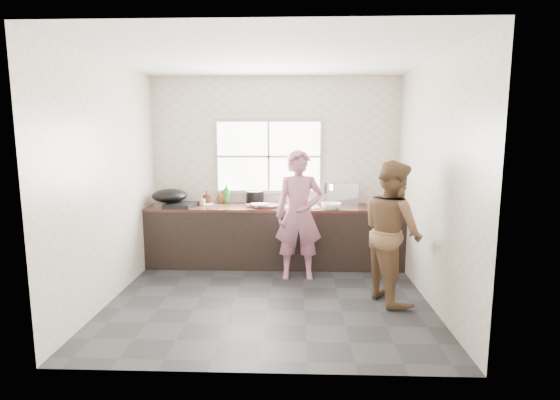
{
  "coord_description": "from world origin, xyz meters",
  "views": [
    {
      "loc": [
        0.3,
        -4.82,
        1.9
      ],
      "look_at": [
        0.1,
        0.65,
        1.05
      ],
      "focal_mm": 28.0,
      "sensor_mm": 36.0,
      "label": 1
    }
  ],
  "objects_px": {
    "bottle_green": "(227,193)",
    "dish_rack": "(341,194)",
    "black_pot": "(255,197)",
    "bottle_brown_short": "(222,197)",
    "pot_lid_right": "(216,203)",
    "person_side": "(392,231)",
    "bowl_crabs": "(331,207)",
    "woman": "(299,219)",
    "bowl_mince": "(260,206)",
    "bowl_held": "(305,205)",
    "glass_jar": "(203,202)",
    "wok": "(170,196)",
    "plate_food": "(207,204)",
    "cutting_board": "(266,206)",
    "pot_lid_left": "(193,204)",
    "burner": "(181,205)",
    "bottle_brown_tall": "(207,198)"
  },
  "relations": [
    {
      "from": "dish_rack",
      "to": "pot_lid_right",
      "type": "bearing_deg",
      "value": 161.86
    },
    {
      "from": "bottle_green",
      "to": "black_pot",
      "type": "bearing_deg",
      "value": 0.0
    },
    {
      "from": "bowl_crabs",
      "to": "bottle_brown_tall",
      "type": "height_order",
      "value": "bottle_brown_tall"
    },
    {
      "from": "wok",
      "to": "dish_rack",
      "type": "relative_size",
      "value": 1.2
    },
    {
      "from": "bowl_mince",
      "to": "bottle_brown_tall",
      "type": "xyz_separation_m",
      "value": [
        -0.8,
        0.3,
        0.06
      ]
    },
    {
      "from": "glass_jar",
      "to": "pot_lid_left",
      "type": "distance_m",
      "value": 0.2
    },
    {
      "from": "bowl_held",
      "to": "black_pot",
      "type": "height_order",
      "value": "black_pot"
    },
    {
      "from": "black_pot",
      "to": "bottle_green",
      "type": "bearing_deg",
      "value": 180.0
    },
    {
      "from": "person_side",
      "to": "wok",
      "type": "xyz_separation_m",
      "value": [
        -2.87,
        1.22,
        0.21
      ]
    },
    {
      "from": "bowl_held",
      "to": "black_pot",
      "type": "distance_m",
      "value": 0.81
    },
    {
      "from": "bottle_brown_short",
      "to": "bowl_held",
      "type": "bearing_deg",
      "value": -15.25
    },
    {
      "from": "bowl_held",
      "to": "black_pot",
      "type": "xyz_separation_m",
      "value": [
        -0.74,
        0.33,
        0.06
      ]
    },
    {
      "from": "glass_jar",
      "to": "burner",
      "type": "relative_size",
      "value": 0.24
    },
    {
      "from": "bottle_brown_tall",
      "to": "woman",
      "type": "bearing_deg",
      "value": -27.89
    },
    {
      "from": "bowl_mince",
      "to": "wok",
      "type": "bearing_deg",
      "value": 176.7
    },
    {
      "from": "plate_food",
      "to": "wok",
      "type": "xyz_separation_m",
      "value": [
        -0.49,
        -0.17,
        0.14
      ]
    },
    {
      "from": "bowl_mince",
      "to": "dish_rack",
      "type": "height_order",
      "value": "dish_rack"
    },
    {
      "from": "bowl_crabs",
      "to": "burner",
      "type": "distance_m",
      "value": 2.1
    },
    {
      "from": "bowl_held",
      "to": "burner",
      "type": "relative_size",
      "value": 0.51
    },
    {
      "from": "plate_food",
      "to": "burner",
      "type": "bearing_deg",
      "value": -145.81
    },
    {
      "from": "bottle_brown_tall",
      "to": "bottle_brown_short",
      "type": "bearing_deg",
      "value": 18.02
    },
    {
      "from": "woman",
      "to": "black_pot",
      "type": "relative_size",
      "value": 6.05
    },
    {
      "from": "plate_food",
      "to": "cutting_board",
      "type": "bearing_deg",
      "value": -11.98
    },
    {
      "from": "black_pot",
      "to": "bottle_brown_short",
      "type": "xyz_separation_m",
      "value": [
        -0.49,
        0.0,
        0.0
      ]
    },
    {
      "from": "bowl_mince",
      "to": "black_pot",
      "type": "xyz_separation_m",
      "value": [
        -0.1,
        0.37,
        0.06
      ]
    },
    {
      "from": "person_side",
      "to": "pot_lid_left",
      "type": "relative_size",
      "value": 6.45
    },
    {
      "from": "plate_food",
      "to": "bottle_green",
      "type": "xyz_separation_m",
      "value": [
        0.27,
        0.12,
        0.15
      ]
    },
    {
      "from": "black_pot",
      "to": "plate_food",
      "type": "height_order",
      "value": "black_pot"
    },
    {
      "from": "glass_jar",
      "to": "wok",
      "type": "height_order",
      "value": "wok"
    },
    {
      "from": "person_side",
      "to": "dish_rack",
      "type": "bearing_deg",
      "value": -3.59
    },
    {
      "from": "bowl_mince",
      "to": "pot_lid_left",
      "type": "bearing_deg",
      "value": 164.63
    },
    {
      "from": "glass_jar",
      "to": "person_side",
      "type": "bearing_deg",
      "value": -28.85
    },
    {
      "from": "bowl_held",
      "to": "dish_rack",
      "type": "bearing_deg",
      "value": 32.25
    },
    {
      "from": "cutting_board",
      "to": "bottle_brown_tall",
      "type": "bearing_deg",
      "value": 164.88
    },
    {
      "from": "bowl_crabs",
      "to": "pot_lid_right",
      "type": "height_order",
      "value": "bowl_crabs"
    },
    {
      "from": "bottle_green",
      "to": "dish_rack",
      "type": "relative_size",
      "value": 0.76
    },
    {
      "from": "plate_food",
      "to": "bottle_brown_tall",
      "type": "bearing_deg",
      "value": 99.73
    },
    {
      "from": "bowl_mince",
      "to": "pot_lid_right",
      "type": "xyz_separation_m",
      "value": [
        -0.67,
        0.33,
        -0.02
      ]
    },
    {
      "from": "wok",
      "to": "pot_lid_right",
      "type": "xyz_separation_m",
      "value": [
        0.61,
        0.25,
        -0.15
      ]
    },
    {
      "from": "cutting_board",
      "to": "burner",
      "type": "distance_m",
      "value": 1.2
    },
    {
      "from": "cutting_board",
      "to": "bowl_mince",
      "type": "xyz_separation_m",
      "value": [
        -0.09,
        -0.06,
        0.01
      ]
    },
    {
      "from": "woman",
      "to": "bowl_mince",
      "type": "bearing_deg",
      "value": 141.21
    },
    {
      "from": "bowl_held",
      "to": "wok",
      "type": "distance_m",
      "value": 1.93
    },
    {
      "from": "glass_jar",
      "to": "burner",
      "type": "xyz_separation_m",
      "value": [
        -0.28,
        -0.16,
        -0.02
      ]
    },
    {
      "from": "person_side",
      "to": "bowl_held",
      "type": "xyz_separation_m",
      "value": [
        -0.95,
        1.18,
        0.09
      ]
    },
    {
      "from": "person_side",
      "to": "bowl_crabs",
      "type": "bearing_deg",
      "value": 10.07
    },
    {
      "from": "pot_lid_right",
      "to": "wok",
      "type": "bearing_deg",
      "value": -157.51
    },
    {
      "from": "person_side",
      "to": "bowl_held",
      "type": "distance_m",
      "value": 1.52
    },
    {
      "from": "woman",
      "to": "dish_rack",
      "type": "xyz_separation_m",
      "value": [
        0.62,
        0.78,
        0.23
      ]
    },
    {
      "from": "cutting_board",
      "to": "wok",
      "type": "relative_size",
      "value": 0.76
    }
  ]
}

